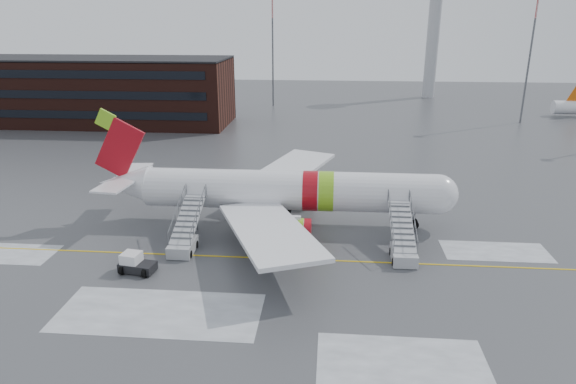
# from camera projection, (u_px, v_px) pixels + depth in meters

# --- Properties ---
(ground) EXTENTS (260.00, 260.00, 0.00)m
(ground) POSITION_uv_depth(u_px,v_px,m) (264.00, 253.00, 44.30)
(ground) COLOR #494C4F
(ground) RESTS_ON ground
(airliner) EXTENTS (35.03, 32.97, 11.18)m
(airliner) POSITION_uv_depth(u_px,v_px,m) (280.00, 191.00, 49.53)
(airliner) COLOR white
(airliner) RESTS_ON ground
(airstair_fwd) EXTENTS (2.05, 7.70, 3.48)m
(airstair_fwd) POSITION_uv_depth(u_px,v_px,m) (403.00, 245.00, 43.24)
(airstair_fwd) COLOR #ACAEB4
(airstair_fwd) RESTS_ON ground
(airstair_aft) EXTENTS (2.05, 7.70, 3.48)m
(airstair_aft) POSITION_uv_depth(u_px,v_px,m) (185.00, 238.00, 44.74)
(airstair_aft) COLOR #A6A9AE
(airstair_aft) RESTS_ON ground
(pushback_tug) EXTENTS (2.98, 2.42, 1.59)m
(pushback_tug) POSITION_uv_depth(u_px,v_px,m) (135.00, 264.00, 40.83)
(pushback_tug) COLOR black
(pushback_tug) RESTS_ON ground
(terminal_building) EXTENTS (62.00, 16.11, 12.30)m
(terminal_building) POSITION_uv_depth(u_px,v_px,m) (67.00, 90.00, 97.78)
(terminal_building) COLOR #3F1E16
(terminal_building) RESTS_ON ground
(control_tower) EXTENTS (6.40, 6.40, 30.00)m
(control_tower) POSITION_uv_depth(u_px,v_px,m) (434.00, 20.00, 125.49)
(control_tower) COLOR #B2B5BA
(control_tower) RESTS_ON ground
(light_mast_far_ne) EXTENTS (1.20, 1.20, 24.25)m
(light_mast_far_ne) POSITION_uv_depth(u_px,v_px,m) (531.00, 49.00, 94.97)
(light_mast_far_ne) COLOR #595B60
(light_mast_far_ne) RESTS_ON ground
(light_mast_far_n) EXTENTS (1.20, 1.20, 24.25)m
(light_mast_far_n) POSITION_uv_depth(u_px,v_px,m) (273.00, 44.00, 114.07)
(light_mast_far_n) COLOR #595B60
(light_mast_far_n) RESTS_ON ground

